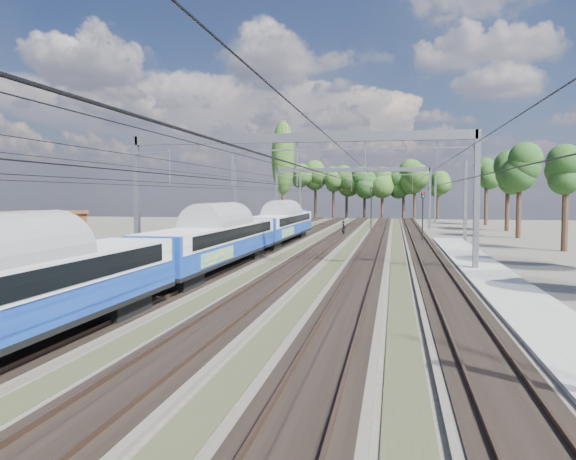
% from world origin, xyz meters
% --- Properties ---
extents(track_bed, '(21.00, 130.00, 0.34)m').
position_xyz_m(track_bed, '(-0.00, 45.00, 0.10)').
color(track_bed, '#47423A').
rests_on(track_bed, ground).
extents(platform, '(3.00, 70.00, 0.30)m').
position_xyz_m(platform, '(12.00, 20.00, 0.15)').
color(platform, gray).
rests_on(platform, ground).
extents(catenary, '(25.65, 130.00, 9.00)m').
position_xyz_m(catenary, '(0.33, 52.69, 6.40)').
color(catenary, slate).
rests_on(catenary, ground).
extents(tree_belt, '(39.10, 98.50, 12.12)m').
position_xyz_m(tree_belt, '(7.53, 91.22, 8.34)').
color(tree_belt, black).
rests_on(tree_belt, ground).
extents(poplar, '(4.40, 4.40, 19.04)m').
position_xyz_m(poplar, '(-14.50, 98.00, 11.89)').
color(poplar, black).
rests_on(poplar, ground).
extents(emu_train, '(2.92, 61.83, 4.27)m').
position_xyz_m(emu_train, '(-4.50, 26.42, 2.51)').
color(emu_train, black).
rests_on(emu_train, ground).
extents(worker, '(0.70, 0.82, 1.89)m').
position_xyz_m(worker, '(0.46, 60.15, 0.95)').
color(worker, black).
rests_on(worker, ground).
extents(signal_near, '(0.41, 0.37, 6.01)m').
position_xyz_m(signal_near, '(3.33, 69.15, 3.80)').
color(signal_near, black).
rests_on(signal_near, ground).
extents(signal_far, '(0.37, 0.34, 5.21)m').
position_xyz_m(signal_far, '(9.31, 53.08, 3.29)').
color(signal_far, black).
rests_on(signal_far, ground).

